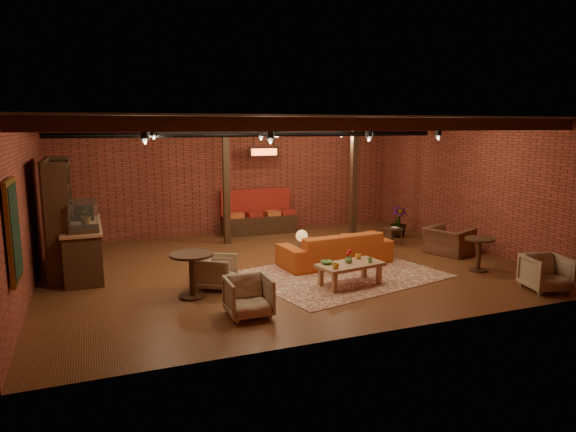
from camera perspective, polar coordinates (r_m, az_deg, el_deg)
name	(u,v)px	position (r m, az deg, el deg)	size (l,w,h in m)	color
floor	(284,266)	(11.40, -0.48, -5.55)	(10.00, 10.00, 0.00)	#38230E
ceiling	(284,119)	(10.98, -0.50, 10.75)	(10.00, 8.00, 0.02)	black
wall_back	(234,177)	(14.86, -5.99, 4.32)	(10.00, 0.02, 3.20)	maroon
wall_front	(382,228)	(7.52, 10.40, -1.32)	(10.00, 0.02, 3.20)	maroon
wall_left	(26,207)	(10.43, -27.12, 0.87)	(0.02, 8.00, 3.20)	maroon
wall_right	(470,185)	(13.67, 19.55, 3.31)	(0.02, 8.00, 3.20)	maroon
ceiling_beams	(284,125)	(10.98, -0.50, 10.13)	(9.80, 6.40, 0.22)	#321F10
ceiling_pipe	(260,134)	(12.49, -3.14, 9.04)	(0.12, 0.12, 9.60)	black
post_left	(226,183)	(13.36, -6.88, 3.68)	(0.16, 0.16, 3.20)	#321F10
post_right	(354,180)	(14.05, 7.33, 3.97)	(0.16, 0.16, 3.20)	#321F10
service_counter	(83,236)	(11.49, -21.87, -2.05)	(0.80, 2.50, 1.60)	#321F10
plant_counter	(86,214)	(11.61, -21.50, 0.21)	(0.35, 0.39, 0.30)	#337F33
shelving_hutch	(60,217)	(11.53, -23.98, -0.13)	(0.52, 2.00, 2.40)	#321F10
chalkboard_menu	(14,231)	(8.16, -28.17, -1.46)	(0.08, 0.96, 1.46)	black
banquette	(259,216)	(14.75, -3.20, 0.01)	(2.10, 0.70, 1.00)	maroon
service_sign	(264,152)	(14.12, -2.70, 7.12)	(0.86, 0.06, 0.30)	#EC4617
ceiling_spotlights	(284,135)	(10.99, -0.50, 8.98)	(6.40, 4.40, 0.28)	black
rug	(343,274)	(10.81, 6.09, -6.45)	(3.77, 2.88, 0.01)	maroon
sofa	(335,248)	(11.49, 5.27, -3.59)	(2.50, 0.98, 0.73)	#A84517
coffee_table	(349,266)	(10.01, 6.84, -5.51)	(1.37, 0.84, 0.69)	#9B6548
side_table_lamp	(302,239)	(11.20, 1.53, -2.53)	(0.52, 0.52, 0.82)	#321F10
round_table_left	(192,268)	(9.37, -10.63, -5.67)	(0.78, 0.78, 0.81)	#321F10
armchair_a	(217,270)	(9.89, -7.93, -6.00)	(0.67, 0.63, 0.69)	#BBAB91
armchair_b	(248,295)	(8.41, -4.42, -8.72)	(0.70, 0.66, 0.72)	#BBAB91
armchair_right	(449,237)	(12.89, 17.42, -2.19)	(1.00, 0.65, 0.87)	brown
side_table_book	(393,229)	(13.53, 11.55, -1.46)	(0.44, 0.44, 0.47)	#321F10
round_table_right	(479,249)	(11.61, 20.47, -3.46)	(0.61, 0.61, 0.72)	#321F10
armchair_far	(546,271)	(10.78, 26.75, -5.52)	(0.72, 0.67, 0.74)	#BBAB91
plant_tall	(400,192)	(14.43, 12.29, 2.67)	(1.42, 1.42, 2.54)	#4C7F4C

